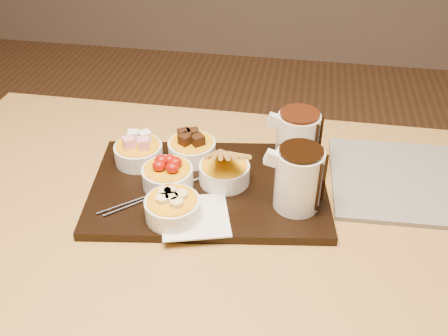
% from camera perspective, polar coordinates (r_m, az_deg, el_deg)
% --- Properties ---
extents(dining_table, '(1.20, 0.80, 0.75)m').
position_cam_1_polar(dining_table, '(1.01, -3.24, -9.55)').
color(dining_table, '#B48943').
rests_on(dining_table, ground).
extents(serving_board, '(0.50, 0.36, 0.02)m').
position_cam_1_polar(serving_board, '(0.99, -1.71, -2.22)').
color(serving_board, black).
rests_on(serving_board, dining_table).
extents(napkin, '(0.15, 0.15, 0.00)m').
position_cam_1_polar(napkin, '(0.91, -3.31, -5.56)').
color(napkin, white).
rests_on(napkin, serving_board).
extents(bowl_marshmallows, '(0.10, 0.10, 0.04)m').
position_cam_1_polar(bowl_marshmallows, '(1.05, -9.72, 1.66)').
color(bowl_marshmallows, white).
rests_on(bowl_marshmallows, serving_board).
extents(bowl_cake, '(0.10, 0.10, 0.04)m').
position_cam_1_polar(bowl_cake, '(1.05, -3.68, 2.05)').
color(bowl_cake, white).
rests_on(bowl_cake, serving_board).
extents(bowl_strawberries, '(0.10, 0.10, 0.04)m').
position_cam_1_polar(bowl_strawberries, '(0.98, -6.45, -1.02)').
color(bowl_strawberries, white).
rests_on(bowl_strawberries, serving_board).
extents(bowl_biscotti, '(0.10, 0.10, 0.04)m').
position_cam_1_polar(bowl_biscotti, '(0.98, 0.04, -0.60)').
color(bowl_biscotti, white).
rests_on(bowl_biscotti, serving_board).
extents(bowl_bananas, '(0.10, 0.10, 0.04)m').
position_cam_1_polar(bowl_bananas, '(0.90, -5.89, -4.66)').
color(bowl_bananas, white).
rests_on(bowl_bananas, serving_board).
extents(pitcher_dark_chocolate, '(0.10, 0.10, 0.12)m').
position_cam_1_polar(pitcher_dark_chocolate, '(0.91, 8.49, -1.33)').
color(pitcher_dark_chocolate, silver).
rests_on(pitcher_dark_chocolate, serving_board).
extents(pitcher_milk_chocolate, '(0.10, 0.10, 0.12)m').
position_cam_1_polar(pitcher_milk_chocolate, '(1.01, 8.35, 3.09)').
color(pitcher_milk_chocolate, silver).
rests_on(pitcher_milk_chocolate, serving_board).
extents(fondue_skewers, '(0.19, 0.22, 0.01)m').
position_cam_1_polar(fondue_skewers, '(0.97, -7.15, -2.63)').
color(fondue_skewers, silver).
rests_on(fondue_skewers, serving_board).
extents(newspaper, '(0.35, 0.29, 0.01)m').
position_cam_1_polar(newspaper, '(1.08, 21.20, -1.44)').
color(newspaper, beige).
rests_on(newspaper, dining_table).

